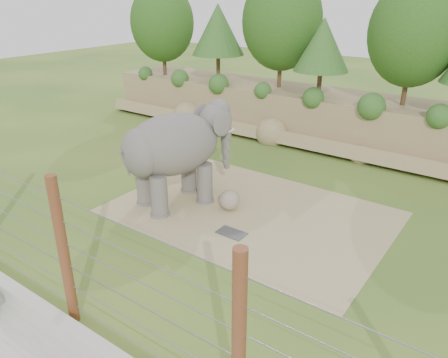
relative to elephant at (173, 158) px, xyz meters
The scene contains 8 objects.
ground 3.58m from the elephant, 40.23° to the right, with size 90.00×90.00×0.00m, color #375D23.
back_embankment 11.29m from the elephant, 74.74° to the left, with size 30.00×5.52×8.77m.
dirt_patch 3.54m from the elephant, 19.96° to the left, with size 10.00×7.00×0.02m, color tan.
drain_grate 3.71m from the elephant, 11.98° to the right, with size 1.00×0.60×0.03m, color #262628.
elephant is the anchor object (origin of this frame).
stone_ball 2.64m from the elephant, 20.29° to the left, with size 0.78×0.78×0.78m, color gray.
retaining_wall 7.53m from the elephant, 71.51° to the right, with size 26.00×0.35×0.50m, color #AFABA3.
barrier_fence 6.88m from the elephant, 70.19° to the right, with size 20.26×0.26×4.00m.
Camera 1 is at (8.20, -9.38, 7.74)m, focal length 35.00 mm.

